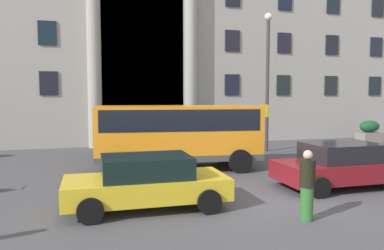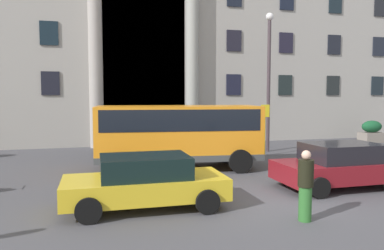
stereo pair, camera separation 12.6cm
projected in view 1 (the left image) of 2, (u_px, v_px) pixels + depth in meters
ground_plane at (287, 206)px, 10.20m from camera, size 80.00×64.00×0.12m
office_building_facade at (161, 21)px, 26.30m from camera, size 35.66×9.64×16.34m
orange_minibus at (178, 131)px, 14.88m from camera, size 6.58×3.15×2.52m
bus_stop_sign at (264, 124)px, 18.21m from camera, size 0.44×0.08×2.49m
hedge_planter_entrance_right at (124, 138)px, 18.93m from camera, size 1.63×0.79×1.58m
hedge_planter_east at (185, 138)px, 20.27m from camera, size 1.76×0.72×1.32m
hedge_planter_far_east at (369, 132)px, 23.66m from camera, size 1.40×0.93×1.36m
parked_coupe_end at (342, 165)px, 11.96m from camera, size 4.20×2.06×1.42m
white_taxi_kerbside at (146, 181)px, 9.75m from camera, size 4.20×2.03×1.38m
motorcycle_far_end at (339, 159)px, 14.58m from camera, size 1.97×0.55×0.89m
pedestrian_woman_with_bag at (307, 185)px, 8.76m from camera, size 0.36×0.36×1.67m
lamppost_plaza_centre at (268, 71)px, 19.42m from camera, size 0.40×0.40×7.14m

